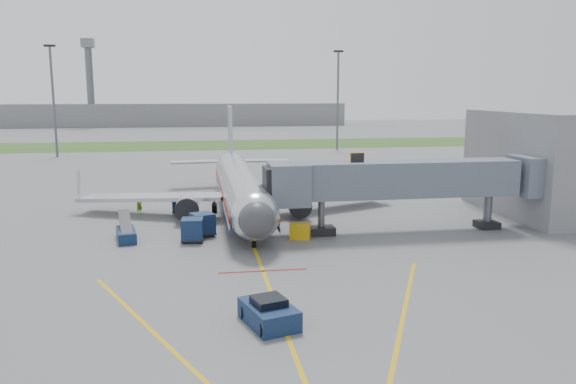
{
  "coord_description": "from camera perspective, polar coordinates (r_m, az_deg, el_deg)",
  "views": [
    {
      "loc": [
        -4.11,
        -39.91,
        11.78
      ],
      "look_at": [
        3.65,
        7.97,
        3.2
      ],
      "focal_mm": 35.0,
      "sensor_mm": 36.0,
      "label": 1
    }
  ],
  "objects": [
    {
      "name": "grass_strip",
      "position": [
        130.51,
        -7.39,
        4.77
      ],
      "size": [
        300.0,
        25.0,
        0.01
      ],
      "primitive_type": "cube",
      "color": "#2D4C1E",
      "rests_on": "ground"
    },
    {
      "name": "jet_bridge",
      "position": [
        48.56,
        11.37,
        1.18
      ],
      "size": [
        25.3,
        4.0,
        6.9
      ],
      "color": "slate",
      "rests_on": "ground"
    },
    {
      "name": "apron_markings",
      "position": [
        34.82,
        -1.9,
        -9.74
      ],
      "size": [
        21.52,
        50.0,
        0.01
      ],
      "color": "gold",
      "rests_on": "ground"
    },
    {
      "name": "light_mast_right",
      "position": [
        118.54,
        5.08,
        9.51
      ],
      "size": [
        2.0,
        0.44,
        20.4
      ],
      "color": "#595B60",
      "rests_on": "ground"
    },
    {
      "name": "ground_power_cart",
      "position": [
        46.0,
        1.23,
        -3.98
      ],
      "size": [
        1.88,
        1.51,
        1.31
      ],
      "color": "#C89B0B",
      "rests_on": "ground"
    },
    {
      "name": "terminal",
      "position": [
        60.83,
        25.01,
        2.69
      ],
      "size": [
        10.0,
        16.0,
        10.0
      ],
      "primitive_type": "cube",
      "color": "slate",
      "rests_on": "ground"
    },
    {
      "name": "distant_terminal",
      "position": [
        210.13,
        -10.91,
        7.73
      ],
      "size": [
        120.0,
        14.0,
        8.0
      ],
      "primitive_type": "cube",
      "color": "slate",
      "rests_on": "ground"
    },
    {
      "name": "baggage_cart_b",
      "position": [
        56.79,
        -10.67,
        -1.14
      ],
      "size": [
        2.04,
        2.04,
        1.86
      ],
      "color": "#0D1B3C",
      "rests_on": "ground"
    },
    {
      "name": "light_mast_left",
      "position": [
        112.92,
        -22.74,
        8.76
      ],
      "size": [
        2.0,
        0.44,
        20.4
      ],
      "color": "#595B60",
      "rests_on": "ground"
    },
    {
      "name": "baggage_cart_c",
      "position": [
        47.39,
        -8.68,
        -3.27
      ],
      "size": [
        2.29,
        2.29,
        1.9
      ],
      "color": "#0D1B3C",
      "rests_on": "ground"
    },
    {
      "name": "ground",
      "position": [
        41.81,
        -3.21,
        -6.35
      ],
      "size": [
        400.0,
        400.0,
        0.0
      ],
      "primitive_type": "plane",
      "color": "#565659",
      "rests_on": "ground"
    },
    {
      "name": "baggage_cart_a",
      "position": [
        45.69,
        -9.69,
        -3.82
      ],
      "size": [
        1.87,
        1.87,
        1.88
      ],
      "color": "#0D1B3C",
      "rests_on": "ground"
    },
    {
      "name": "pushback_tug",
      "position": [
        29.57,
        -1.96,
        -12.18
      ],
      "size": [
        3.05,
        3.96,
        1.45
      ],
      "color": "#0D1B3C",
      "rests_on": "ground"
    },
    {
      "name": "belt_loader",
      "position": [
        47.4,
        -16.12,
        -4.11
      ],
      "size": [
        2.02,
        4.43,
        2.09
      ],
      "color": "#0D1B3C",
      "rests_on": "ground"
    },
    {
      "name": "ramp_worker",
      "position": [
        57.03,
        -14.87,
        -1.29
      ],
      "size": [
        0.79,
        0.78,
        1.84
      ],
      "primitive_type": "imported",
      "rotation": [
        0.0,
        0.0,
        0.75
      ],
      "color": "#7BC617",
      "rests_on": "ground"
    },
    {
      "name": "airliner",
      "position": [
        56.06,
        -4.87,
        0.62
      ],
      "size": [
        32.1,
        35.67,
        10.25
      ],
      "color": "silver",
      "rests_on": "ground"
    },
    {
      "name": "control_tower",
      "position": [
        208.1,
        -19.51,
        11.0
      ],
      "size": [
        4.0,
        4.0,
        30.0
      ],
      "color": "#595B60",
      "rests_on": "ground"
    }
  ]
}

